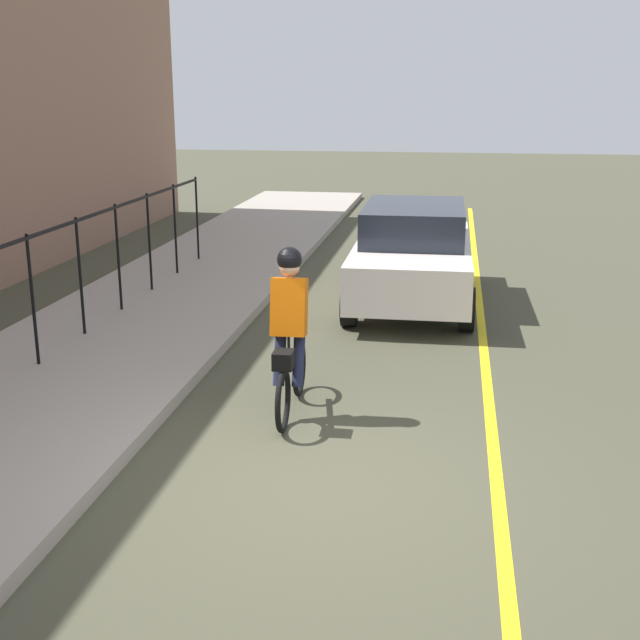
% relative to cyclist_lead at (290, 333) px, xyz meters
% --- Properties ---
extents(ground_plane, '(80.00, 80.00, 0.00)m').
position_rel_cyclist_lead_xyz_m(ground_plane, '(-1.56, -0.52, -0.91)').
color(ground_plane, '#424131').
extents(lane_line_centre, '(36.00, 0.12, 0.01)m').
position_rel_cyclist_lead_xyz_m(lane_line_centre, '(-1.56, -2.12, -0.91)').
color(lane_line_centre, yellow).
rests_on(lane_line_centre, ground).
extents(cyclist_lead, '(1.71, 0.37, 1.83)m').
position_rel_cyclist_lead_xyz_m(cyclist_lead, '(0.00, 0.00, 0.00)').
color(cyclist_lead, black).
rests_on(cyclist_lead, ground).
extents(parked_sedan_rear, '(4.42, 1.96, 1.58)m').
position_rel_cyclist_lead_xyz_m(parked_sedan_rear, '(5.09, -1.03, -0.09)').
color(parked_sedan_rear, white).
rests_on(parked_sedan_rear, ground).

